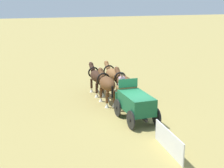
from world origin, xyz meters
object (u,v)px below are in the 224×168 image
(draft_horse_rear_near, at_px, (107,84))
(draft_horse_lead_off, at_px, (112,75))
(draft_horse_lead_near, at_px, (96,77))
(draft_horse_rear_off, at_px, (124,83))
(show_wagon, at_px, (135,102))

(draft_horse_rear_near, xyz_separation_m, draft_horse_lead_off, (2.58, -1.35, -0.02))
(draft_horse_rear_near, bearing_deg, draft_horse_lead_off, -27.54)
(draft_horse_lead_near, bearing_deg, draft_horse_rear_off, -154.50)
(draft_horse_rear_near, bearing_deg, show_wagon, -170.84)
(show_wagon, distance_m, draft_horse_lead_near, 6.26)
(show_wagon, height_order, draft_horse_rear_off, show_wagon)
(draft_horse_rear_off, xyz_separation_m, draft_horse_lead_off, (2.59, -0.05, 0.00))
(draft_horse_lead_near, bearing_deg, show_wagon, -175.08)
(draft_horse_rear_off, distance_m, draft_horse_lead_off, 2.59)
(draft_horse_lead_off, bearing_deg, draft_horse_rear_near, 152.46)
(draft_horse_rear_near, height_order, draft_horse_rear_off, draft_horse_rear_near)
(draft_horse_rear_near, height_order, draft_horse_lead_near, draft_horse_rear_near)
(draft_horse_rear_near, relative_size, draft_horse_lead_near, 0.98)
(draft_horse_rear_off, bearing_deg, draft_horse_lead_off, -1.00)
(draft_horse_lead_near, relative_size, draft_horse_lead_off, 1.01)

